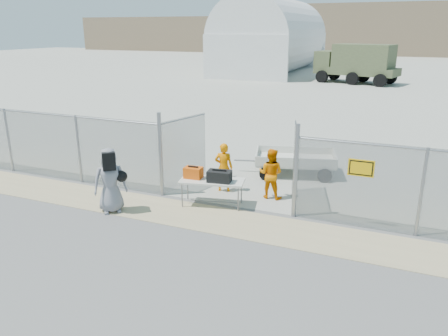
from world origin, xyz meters
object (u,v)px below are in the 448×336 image
at_px(folding_table, 212,193).
at_px(security_worker_right, 271,174).
at_px(security_worker_left, 224,167).
at_px(utility_trailer, 295,162).
at_px(visitor, 110,180).

height_order(folding_table, security_worker_right, security_worker_right).
distance_m(security_worker_left, utility_trailer, 2.94).
bearing_deg(folding_table, visitor, -160.47).
relative_size(security_worker_left, visitor, 0.85).
bearing_deg(folding_table, security_worker_left, 84.51).
height_order(visitor, utility_trailer, visitor).
bearing_deg(security_worker_left, folding_table, 83.06).
distance_m(folding_table, security_worker_right, 1.83).
bearing_deg(utility_trailer, folding_table, -127.38).
xyz_separation_m(folding_table, utility_trailer, (1.48, 3.61, 0.04)).
height_order(security_worker_left, security_worker_right, security_worker_left).
bearing_deg(utility_trailer, security_worker_right, -108.38).
bearing_deg(utility_trailer, visitor, -142.24).
height_order(security_worker_right, visitor, visitor).
bearing_deg(security_worker_right, security_worker_left, 2.19).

